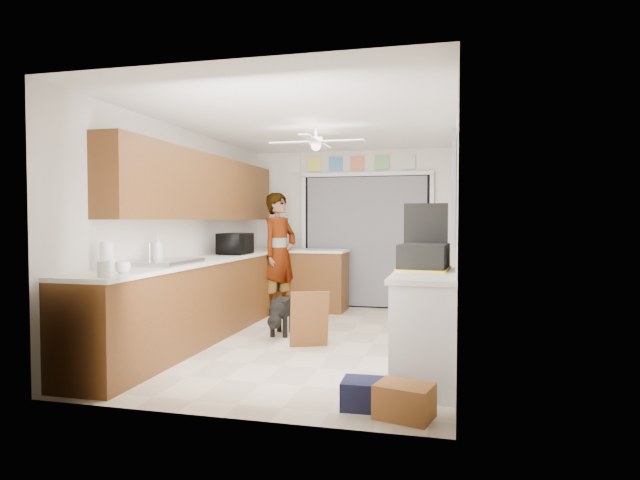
# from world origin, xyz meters

# --- Properties ---
(floor) EXTENTS (5.00, 5.00, 0.00)m
(floor) POSITION_xyz_m (0.00, 0.00, 0.00)
(floor) COLOR beige
(floor) RESTS_ON ground
(ceiling) EXTENTS (5.00, 5.00, 0.00)m
(ceiling) POSITION_xyz_m (0.00, 0.00, 2.50)
(ceiling) COLOR white
(ceiling) RESTS_ON ground
(wall_back) EXTENTS (3.20, 0.00, 3.20)m
(wall_back) POSITION_xyz_m (0.00, 2.50, 1.25)
(wall_back) COLOR silver
(wall_back) RESTS_ON ground
(wall_front) EXTENTS (3.20, 0.00, 3.20)m
(wall_front) POSITION_xyz_m (0.00, -2.50, 1.25)
(wall_front) COLOR silver
(wall_front) RESTS_ON ground
(wall_left) EXTENTS (0.00, 5.00, 5.00)m
(wall_left) POSITION_xyz_m (-1.60, 0.00, 1.25)
(wall_left) COLOR silver
(wall_left) RESTS_ON ground
(wall_right) EXTENTS (0.00, 5.00, 5.00)m
(wall_right) POSITION_xyz_m (1.60, 0.00, 1.25)
(wall_right) COLOR silver
(wall_right) RESTS_ON ground
(left_base_cabinets) EXTENTS (0.60, 4.80, 0.90)m
(left_base_cabinets) POSITION_xyz_m (-1.30, 0.00, 0.45)
(left_base_cabinets) COLOR brown
(left_base_cabinets) RESTS_ON floor
(left_countertop) EXTENTS (0.62, 4.80, 0.04)m
(left_countertop) POSITION_xyz_m (-1.29, 0.00, 0.92)
(left_countertop) COLOR white
(left_countertop) RESTS_ON left_base_cabinets
(upper_cabinets) EXTENTS (0.32, 4.00, 0.80)m
(upper_cabinets) POSITION_xyz_m (-1.44, 0.20, 1.80)
(upper_cabinets) COLOR brown
(upper_cabinets) RESTS_ON wall_left
(sink_basin) EXTENTS (0.50, 0.76, 0.06)m
(sink_basin) POSITION_xyz_m (-1.29, -1.00, 0.95)
(sink_basin) COLOR silver
(sink_basin) RESTS_ON left_countertop
(faucet) EXTENTS (0.03, 0.03, 0.22)m
(faucet) POSITION_xyz_m (-1.48, -1.00, 1.05)
(faucet) COLOR silver
(faucet) RESTS_ON left_countertop
(peninsula_base) EXTENTS (1.00, 0.60, 0.90)m
(peninsula_base) POSITION_xyz_m (-0.50, 2.00, 0.45)
(peninsula_base) COLOR brown
(peninsula_base) RESTS_ON floor
(peninsula_top) EXTENTS (1.04, 0.64, 0.04)m
(peninsula_top) POSITION_xyz_m (-0.50, 2.00, 0.92)
(peninsula_top) COLOR white
(peninsula_top) RESTS_ON peninsula_base
(back_opening_recess) EXTENTS (2.00, 0.06, 2.10)m
(back_opening_recess) POSITION_xyz_m (0.25, 2.47, 1.05)
(back_opening_recess) COLOR black
(back_opening_recess) RESTS_ON wall_back
(curtain_panel) EXTENTS (1.90, 0.03, 2.05)m
(curtain_panel) POSITION_xyz_m (0.25, 2.43, 1.05)
(curtain_panel) COLOR gray
(curtain_panel) RESTS_ON wall_back
(door_trim_left) EXTENTS (0.06, 0.04, 2.10)m
(door_trim_left) POSITION_xyz_m (-0.77, 2.44, 1.05)
(door_trim_left) COLOR white
(door_trim_left) RESTS_ON wall_back
(door_trim_right) EXTENTS (0.06, 0.04, 2.10)m
(door_trim_right) POSITION_xyz_m (1.27, 2.44, 1.05)
(door_trim_right) COLOR white
(door_trim_right) RESTS_ON wall_back
(door_trim_head) EXTENTS (2.10, 0.04, 0.06)m
(door_trim_head) POSITION_xyz_m (0.25, 2.44, 2.12)
(door_trim_head) COLOR white
(door_trim_head) RESTS_ON wall_back
(header_frame_0) EXTENTS (0.22, 0.02, 0.22)m
(header_frame_0) POSITION_xyz_m (-0.60, 2.47, 2.30)
(header_frame_0) COLOR #F5E851
(header_frame_0) RESTS_ON wall_back
(header_frame_1) EXTENTS (0.22, 0.02, 0.22)m
(header_frame_1) POSITION_xyz_m (-0.25, 2.47, 2.30)
(header_frame_1) COLOR #488DC2
(header_frame_1) RESTS_ON wall_back
(header_frame_2) EXTENTS (0.22, 0.02, 0.22)m
(header_frame_2) POSITION_xyz_m (0.10, 2.47, 2.30)
(header_frame_2) COLOR #DE7553
(header_frame_2) RESTS_ON wall_back
(header_frame_3) EXTENTS (0.22, 0.02, 0.22)m
(header_frame_3) POSITION_xyz_m (0.50, 2.47, 2.30)
(header_frame_3) COLOR #71BC6B
(header_frame_3) RESTS_ON wall_back
(header_frame_4) EXTENTS (0.22, 0.02, 0.22)m
(header_frame_4) POSITION_xyz_m (0.90, 2.47, 2.30)
(header_frame_4) COLOR beige
(header_frame_4) RESTS_ON wall_back
(route66_sign) EXTENTS (0.22, 0.02, 0.26)m
(route66_sign) POSITION_xyz_m (-0.95, 2.47, 2.30)
(route66_sign) COLOR silver
(route66_sign) RESTS_ON wall_back
(right_counter_base) EXTENTS (0.50, 1.40, 0.90)m
(right_counter_base) POSITION_xyz_m (1.35, -1.20, 0.45)
(right_counter_base) COLOR white
(right_counter_base) RESTS_ON floor
(right_counter_top) EXTENTS (0.54, 1.44, 0.04)m
(right_counter_top) POSITION_xyz_m (1.34, -1.20, 0.92)
(right_counter_top) COLOR white
(right_counter_top) RESTS_ON right_counter_base
(abstract_painting) EXTENTS (0.03, 1.15, 0.95)m
(abstract_painting) POSITION_xyz_m (1.58, -1.00, 1.65)
(abstract_painting) COLOR #EA567B
(abstract_painting) RESTS_ON wall_right
(ceiling_fan) EXTENTS (1.14, 1.14, 0.24)m
(ceiling_fan) POSITION_xyz_m (0.00, 0.20, 2.32)
(ceiling_fan) COLOR white
(ceiling_fan) RESTS_ON ceiling
(microwave) EXTENTS (0.35, 0.51, 0.28)m
(microwave) POSITION_xyz_m (-1.22, 0.65, 1.08)
(microwave) COLOR black
(microwave) RESTS_ON left_countertop
(soap_bottle) EXTENTS (0.12, 0.12, 0.30)m
(soap_bottle) POSITION_xyz_m (-1.44, -0.89, 1.09)
(soap_bottle) COLOR silver
(soap_bottle) RESTS_ON left_countertop
(cup) EXTENTS (0.15, 0.15, 0.10)m
(cup) POSITION_xyz_m (-1.16, -1.94, 0.99)
(cup) COLOR white
(cup) RESTS_ON left_countertop
(jar_a) EXTENTS (0.12, 0.12, 0.13)m
(jar_a) POSITION_xyz_m (-1.12, -2.25, 1.01)
(jar_a) COLOR silver
(jar_a) RESTS_ON left_countertop
(paper_towel_roll) EXTENTS (0.16, 0.16, 0.26)m
(paper_towel_roll) POSITION_xyz_m (-1.42, -1.79, 1.07)
(paper_towel_roll) COLOR white
(paper_towel_roll) RESTS_ON left_countertop
(suitcase) EXTENTS (0.46, 0.59, 0.24)m
(suitcase) POSITION_xyz_m (1.32, -0.97, 1.06)
(suitcase) COLOR black
(suitcase) RESTS_ON right_counter_top
(suitcase_rim) EXTENTS (0.49, 0.62, 0.02)m
(suitcase_rim) POSITION_xyz_m (1.32, -0.97, 0.95)
(suitcase_rim) COLOR yellow
(suitcase_rim) RESTS_ON suitcase
(suitcase_lid) EXTENTS (0.42, 0.07, 0.50)m
(suitcase_lid) POSITION_xyz_m (1.32, -0.68, 1.31)
(suitcase_lid) COLOR black
(suitcase_lid) RESTS_ON suitcase
(cardboard_box) EXTENTS (0.45, 0.38, 0.24)m
(cardboard_box) POSITION_xyz_m (1.25, -2.20, 0.12)
(cardboard_box) COLOR #985E30
(cardboard_box) RESTS_ON floor
(navy_crate) EXTENTS (0.35, 0.29, 0.21)m
(navy_crate) POSITION_xyz_m (0.95, -2.07, 0.10)
(navy_crate) COLOR #151734
(navy_crate) RESTS_ON floor
(cabinet_door_panel) EXTENTS (0.45, 0.32, 0.62)m
(cabinet_door_panel) POSITION_xyz_m (0.07, -0.36, 0.32)
(cabinet_door_panel) COLOR brown
(cabinet_door_panel) RESTS_ON floor
(man) EXTENTS (0.65, 0.77, 1.80)m
(man) POSITION_xyz_m (-0.90, 1.55, 0.90)
(man) COLOR white
(man) RESTS_ON floor
(dog) EXTENTS (0.30, 0.63, 0.49)m
(dog) POSITION_xyz_m (-0.43, 0.21, 0.24)
(dog) COLOR black
(dog) RESTS_ON floor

